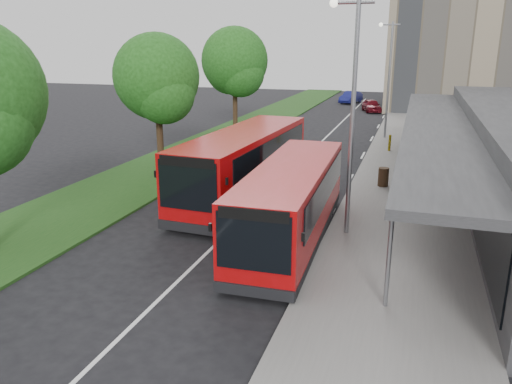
% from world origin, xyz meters
% --- Properties ---
extents(ground, '(120.00, 120.00, 0.00)m').
position_xyz_m(ground, '(0.00, 0.00, 0.00)').
color(ground, black).
rests_on(ground, ground).
extents(pavement, '(5.00, 80.00, 0.15)m').
position_xyz_m(pavement, '(6.00, 20.00, 0.07)').
color(pavement, slate).
rests_on(pavement, ground).
extents(grass_verge, '(5.00, 80.00, 0.10)m').
position_xyz_m(grass_verge, '(-7.00, 20.00, 0.05)').
color(grass_verge, '#184014').
rests_on(grass_verge, ground).
extents(lane_centre_line, '(0.12, 70.00, 0.01)m').
position_xyz_m(lane_centre_line, '(0.00, 15.00, 0.01)').
color(lane_centre_line, silver).
rests_on(lane_centre_line, ground).
extents(kerb_dashes, '(0.12, 56.00, 0.01)m').
position_xyz_m(kerb_dashes, '(3.30, 19.00, 0.01)').
color(kerb_dashes, silver).
rests_on(kerb_dashes, ground).
extents(office_block, '(22.00, 12.00, 18.00)m').
position_xyz_m(office_block, '(14.00, 42.00, 9.00)').
color(office_block, tan).
rests_on(office_block, ground).
extents(tree_mid, '(4.56, 4.56, 7.31)m').
position_xyz_m(tree_mid, '(-7.01, 9.05, 4.72)').
color(tree_mid, '#311D13').
rests_on(tree_mid, ground).
extents(tree_far, '(4.97, 4.97, 7.98)m').
position_xyz_m(tree_far, '(-7.01, 21.05, 5.16)').
color(tree_far, '#311D13').
rests_on(tree_far, ground).
extents(lamp_post_near, '(1.44, 0.28, 8.00)m').
position_xyz_m(lamp_post_near, '(4.12, 2.00, 4.72)').
color(lamp_post_near, gray).
rests_on(lamp_post_near, pavement).
extents(lamp_post_far, '(1.44, 0.28, 8.00)m').
position_xyz_m(lamp_post_far, '(4.12, 22.00, 4.72)').
color(lamp_post_far, gray).
rests_on(lamp_post_far, pavement).
extents(bus_main, '(2.74, 9.63, 2.70)m').
position_xyz_m(bus_main, '(2.37, 1.03, 1.39)').
color(bus_main, '#A8080C').
rests_on(bus_main, ground).
extents(bus_second, '(3.25, 10.74, 3.01)m').
position_xyz_m(bus_second, '(-0.84, 5.31, 1.54)').
color(bus_second, '#A8080C').
rests_on(bus_second, ground).
extents(litter_bin, '(0.54, 0.54, 0.89)m').
position_xyz_m(litter_bin, '(5.01, 8.68, 0.59)').
color(litter_bin, '#382617').
rests_on(litter_bin, pavement).
extents(bollard, '(0.21, 0.21, 1.02)m').
position_xyz_m(bollard, '(4.80, 17.23, 0.66)').
color(bollard, '#E2BE0B').
rests_on(bollard, pavement).
extents(car_near, '(2.56, 4.04, 1.28)m').
position_xyz_m(car_near, '(1.83, 37.37, 0.64)').
color(car_near, '#600D17').
rests_on(car_near, ground).
extents(car_far, '(2.42, 4.35, 1.36)m').
position_xyz_m(car_far, '(-1.21, 44.65, 0.68)').
color(car_far, navy).
rests_on(car_far, ground).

